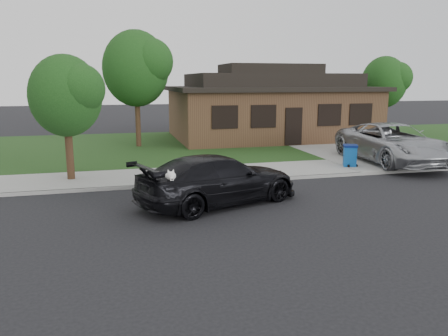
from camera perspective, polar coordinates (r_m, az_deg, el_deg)
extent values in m
plane|color=black|center=(13.74, 11.70, -4.79)|extent=(120.00, 120.00, 0.00)
cube|color=gray|center=(18.21, 4.83, -0.42)|extent=(60.00, 3.00, 0.12)
cube|color=gray|center=(16.83, 6.51, -1.43)|extent=(60.00, 0.12, 0.12)
cube|color=#193814|center=(25.78, -1.01, 3.11)|extent=(60.00, 13.00, 0.13)
cube|color=gray|center=(25.13, 14.07, 2.56)|extent=(4.50, 13.00, 0.14)
imported|color=black|center=(13.46, -0.72, -1.52)|extent=(5.69, 3.85, 1.53)
ellipsoid|color=white|center=(12.18, -7.05, -1.31)|extent=(0.34, 0.40, 0.30)
sphere|color=white|center=(11.93, -6.92, -1.07)|extent=(0.26, 0.26, 0.26)
cube|color=white|center=(11.82, -6.84, -1.41)|extent=(0.09, 0.12, 0.08)
sphere|color=black|center=(11.76, -6.80, -1.48)|extent=(0.04, 0.04, 0.04)
cone|color=white|center=(11.95, -7.28, -0.41)|extent=(0.11, 0.11, 0.14)
cone|color=white|center=(11.96, -6.66, -0.38)|extent=(0.11, 0.11, 0.14)
imported|color=#A4A6AB|center=(21.06, 21.11, 3.07)|extent=(3.10, 6.33, 1.73)
cube|color=#0E50A0|center=(19.58, 16.11, 1.43)|extent=(0.68, 0.68, 0.84)
cube|color=navy|center=(19.50, 16.19, 2.79)|extent=(0.74, 0.74, 0.09)
cylinder|color=black|center=(19.33, 15.96, 0.24)|extent=(0.10, 0.14, 0.13)
cylinder|color=black|center=(19.52, 16.91, 0.29)|extent=(0.10, 0.14, 0.13)
cube|color=#422B1C|center=(28.67, 5.90, 7.03)|extent=(12.00, 8.00, 3.00)
cube|color=black|center=(28.60, 5.97, 10.28)|extent=(12.60, 8.60, 0.25)
cube|color=black|center=(28.59, 5.99, 11.33)|extent=(10.00, 6.50, 0.80)
cube|color=black|center=(28.60, 6.02, 12.73)|extent=(6.00, 3.50, 0.60)
cube|color=black|center=(24.98, 9.08, 5.39)|extent=(1.00, 0.06, 2.10)
cube|color=black|center=(23.63, 0.12, 6.66)|extent=(1.30, 0.05, 1.10)
cube|color=black|center=(24.27, 5.19, 6.74)|extent=(1.30, 0.05, 1.10)
cube|color=black|center=(25.88, 13.63, 6.76)|extent=(1.30, 0.05, 1.10)
cube|color=black|center=(26.88, 17.43, 6.72)|extent=(1.30, 0.05, 1.10)
cylinder|color=#332114|center=(24.98, -11.16, 5.64)|extent=(0.28, 0.28, 2.48)
ellipsoid|color=#143811|center=(24.87, -11.43, 12.62)|extent=(3.60, 3.60, 4.14)
sphere|color=#26591E|center=(24.40, -9.66, 13.55)|extent=(2.52, 2.52, 2.52)
cylinder|color=#332114|center=(31.94, 19.87, 5.98)|extent=(0.28, 0.28, 2.03)
ellipsoid|color=#143811|center=(31.83, 20.18, 10.48)|extent=(3.00, 3.00, 3.45)
sphere|color=#26591E|center=(31.81, 21.59, 10.93)|extent=(2.10, 2.10, 2.10)
cylinder|color=#332114|center=(17.32, -19.50, 1.58)|extent=(0.28, 0.28, 1.80)
ellipsoid|color=#143811|center=(17.11, -19.99, 8.86)|extent=(2.60, 2.60, 2.99)
sphere|color=#26591E|center=(16.67, -18.38, 9.81)|extent=(1.82, 1.82, 1.82)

